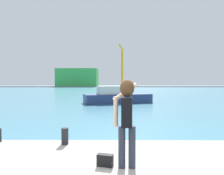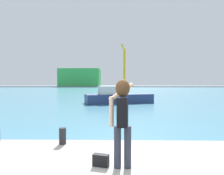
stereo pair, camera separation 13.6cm
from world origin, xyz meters
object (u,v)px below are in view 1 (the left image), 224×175
at_px(boat_moored, 116,97).
at_px(port_crane, 122,62).
at_px(person_photographer, 126,114).
at_px(handbag, 105,160).
at_px(warehouse_left, 78,78).
at_px(harbor_bollard, 65,136).

bearing_deg(boat_moored, port_crane, 70.36).
bearing_deg(person_photographer, handbag, 88.89).
xyz_separation_m(handbag, warehouse_left, (-16.04, 89.02, 3.61)).
distance_m(person_photographer, harbor_bollard, 2.32).
bearing_deg(person_photographer, port_crane, 4.74).
height_order(person_photographer, boat_moored, person_photographer).
bearing_deg(port_crane, warehouse_left, 171.32).
height_order(harbor_bollard, warehouse_left, warehouse_left).
xyz_separation_m(person_photographer, boat_moored, (0.02, 16.99, -0.92)).
bearing_deg(warehouse_left, person_photographer, -79.53).
height_order(handbag, warehouse_left, warehouse_left).
distance_m(boat_moored, warehouse_left, 74.03).
bearing_deg(handbag, harbor_bollard, 128.89).
height_order(warehouse_left, port_crane, port_crane).
bearing_deg(port_crane, handbag, -92.55).
relative_size(warehouse_left, port_crane, 1.05).
bearing_deg(boat_moored, warehouse_left, 86.05).
distance_m(warehouse_left, port_crane, 21.21).
height_order(boat_moored, port_crane, port_crane).
relative_size(harbor_bollard, warehouse_left, 0.02).
xyz_separation_m(harbor_bollard, port_crane, (4.99, 84.56, 10.27)).
xyz_separation_m(person_photographer, warehouse_left, (-16.46, 89.08, 2.66)).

